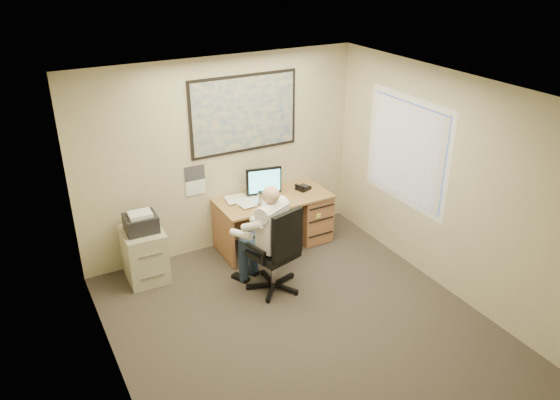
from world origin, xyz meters
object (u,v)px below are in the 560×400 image
office_chair (274,267)px  person (272,239)px  desk (293,211)px  filing_cabinet (144,250)px

office_chair → person: person is taller
desk → person: size_ratio=1.14×
desk → person: (-0.85, -0.96, 0.26)m
desk → person: 1.31m
desk → person: person is taller
filing_cabinet → person: 1.68m
office_chair → person: (0.01, 0.08, 0.36)m
person → desk: bearing=22.4°
filing_cabinet → office_chair: 1.70m
desk → filing_cabinet: 2.19m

